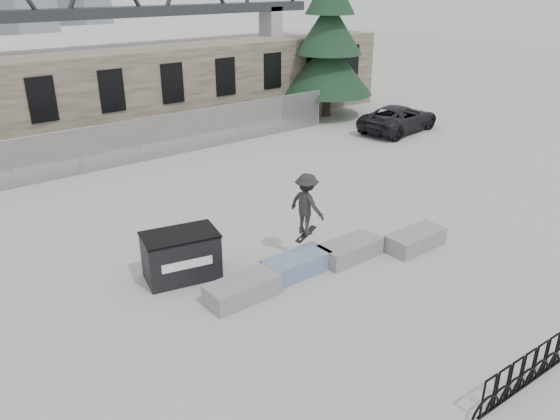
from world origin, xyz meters
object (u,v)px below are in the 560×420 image
object	(u,v)px
planter_center_left	(297,264)
suv	(399,118)
spruce_tree	(329,39)
planter_center_right	(350,249)
planter_offset	(415,239)
bike_rack	(528,370)
skateboarder	(307,204)
dumpster	(181,255)
planter_far_left	(243,289)

from	to	relation	value
planter_center_left	suv	bearing A→B (deg)	30.65
spruce_tree	planter_center_right	bearing A→B (deg)	-130.54
planter_center_right	planter_offset	xyz separation A→B (m)	(2.10, -0.78, 0.00)
bike_rack	skateboarder	bearing A→B (deg)	89.08
skateboarder	spruce_tree	bearing A→B (deg)	-52.75
dumpster	skateboarder	size ratio (longest dim) A/B	1.11
planter_far_left	planter_center_right	size ratio (longest dim) A/B	1.00
skateboarder	planter_offset	bearing A→B (deg)	-125.32
planter_center_right	dumpster	distance (m)	5.04
suv	skateboarder	distance (m)	15.91
bike_rack	planter_center_right	bearing A→B (deg)	79.55
planter_far_left	bike_rack	bearing A→B (deg)	-67.41
planter_center_left	planter_center_right	xyz separation A→B (m)	(1.85, -0.29, 0.00)
planter_far_left	dumpster	bearing A→B (deg)	109.37
planter_center_left	spruce_tree	size ratio (longest dim) A/B	0.17
suv	skateboarder	size ratio (longest dim) A/B	2.51
dumpster	skateboarder	xyz separation A→B (m)	(3.50, -1.30, 1.08)
dumpster	suv	distance (m)	18.45
planter_center_right	bike_rack	xyz separation A→B (m)	(-1.16, -6.30, 0.14)
planter_center_right	suv	size ratio (longest dim) A/B	0.39
planter_offset	bike_rack	distance (m)	6.41
bike_rack	spruce_tree	size ratio (longest dim) A/B	0.31
skateboarder	dumpster	bearing A→B (deg)	61.49
planter_offset	suv	bearing A→B (deg)	42.51
suv	planter_offset	bearing A→B (deg)	124.90
planter_center_right	skateboarder	distance (m)	1.99
suv	planter_far_left	bearing A→B (deg)	110.32
planter_offset	spruce_tree	bearing A→B (deg)	56.26
dumpster	bike_rack	bearing A→B (deg)	-55.24
planter_center_right	spruce_tree	distance (m)	18.89
planter_offset	dumpster	bearing A→B (deg)	156.23
planter_far_left	bike_rack	distance (m)	6.98
planter_center_left	dumpster	bearing A→B (deg)	145.51
planter_center_left	spruce_tree	bearing A→B (deg)	44.76
spruce_tree	skateboarder	size ratio (longest dim) A/B	5.58
spruce_tree	suv	xyz separation A→B (m)	(0.67, -5.12, -3.79)
planter_far_left	suv	distance (m)	18.65
dumpster	suv	bearing A→B (deg)	34.33
dumpster	planter_offset	bearing A→B (deg)	-10.85
planter_center_right	spruce_tree	world-z (taller)	spruce_tree
skateboarder	planter_far_left	bearing A→B (deg)	95.95
planter_center_left	bike_rack	bearing A→B (deg)	-84.04
planter_offset	spruce_tree	distance (m)	18.26
planter_center_left	spruce_tree	distance (m)	19.91
skateboarder	bike_rack	bearing A→B (deg)	171.03
planter_offset	planter_center_left	bearing A→B (deg)	164.77
spruce_tree	suv	bearing A→B (deg)	-82.57
planter_far_left	suv	bearing A→B (deg)	27.93
spruce_tree	planter_offset	bearing A→B (deg)	-123.74
planter_center_left	skateboarder	size ratio (longest dim) A/B	0.97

